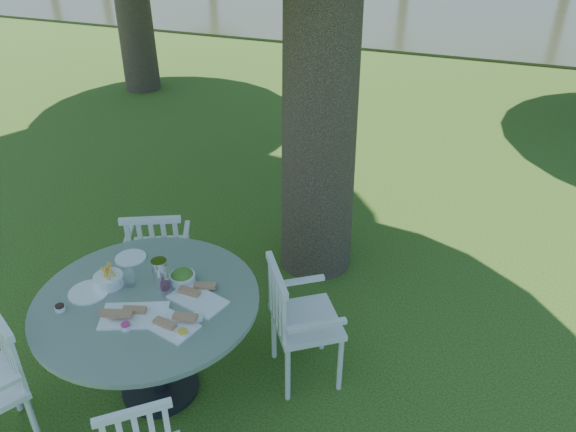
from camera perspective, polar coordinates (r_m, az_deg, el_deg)
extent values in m
plane|color=#1D3D0C|center=(5.01, -0.81, -9.51)|extent=(140.00, 140.00, 0.00)
cylinder|color=black|center=(4.44, -12.78, -16.56)|extent=(0.56, 0.56, 0.04)
cylinder|color=black|center=(4.16, -13.43, -12.73)|extent=(0.12, 0.12, 0.77)
cylinder|color=slate|center=(3.90, -14.15, -8.35)|extent=(1.50, 1.50, 0.04)
cylinder|color=silver|center=(4.20, 5.32, -14.76)|extent=(0.04, 0.04, 0.49)
cylinder|color=silver|center=(4.50, 3.50, -10.97)|extent=(0.04, 0.04, 0.49)
cylinder|color=silver|center=(4.12, -0.03, -15.77)|extent=(0.04, 0.04, 0.49)
cylinder|color=silver|center=(4.42, -1.44, -11.82)|extent=(0.04, 0.04, 0.49)
cube|color=silver|center=(4.12, 1.89, -10.61)|extent=(0.66, 0.67, 0.04)
cube|color=silver|center=(3.93, -1.13, -8.63)|extent=(0.32, 0.44, 0.50)
cylinder|color=silver|center=(5.25, -10.09, -4.65)|extent=(0.04, 0.04, 0.47)
cylinder|color=silver|center=(5.31, -14.64, -4.79)|extent=(0.04, 0.04, 0.47)
cylinder|color=silver|center=(4.94, -10.39, -7.19)|extent=(0.04, 0.04, 0.47)
cylinder|color=silver|center=(5.01, -15.24, -7.30)|extent=(0.04, 0.04, 0.47)
cube|color=silver|center=(4.97, -12.93, -3.56)|extent=(0.63, 0.61, 0.04)
cube|color=silver|center=(4.68, -13.53, -2.76)|extent=(0.46, 0.24, 0.49)
cylinder|color=silver|center=(4.48, -26.26, -15.10)|extent=(0.04, 0.04, 0.50)
cylinder|color=silver|center=(4.16, -24.34, -18.74)|extent=(0.04, 0.04, 0.50)
cube|color=silver|center=(3.99, -26.66, -11.75)|extent=(0.47, 0.28, 0.51)
cube|color=white|center=(3.75, -15.33, -9.73)|extent=(0.48, 0.39, 0.02)
cube|color=white|center=(3.64, -11.98, -10.69)|extent=(0.40, 0.29, 0.01)
cube|color=white|center=(3.79, -9.13, -8.39)|extent=(0.42, 0.31, 0.02)
cylinder|color=white|center=(4.04, -19.57, -7.30)|extent=(0.27, 0.27, 0.01)
cylinder|color=white|center=(4.29, -15.70, -4.11)|extent=(0.23, 0.23, 0.01)
cylinder|color=white|center=(4.05, -17.75, -6.23)|extent=(0.20, 0.20, 0.08)
cylinder|color=white|center=(3.96, -10.67, -6.23)|extent=(0.18, 0.18, 0.06)
cylinder|color=silver|center=(3.90, -12.84, -5.72)|extent=(0.11, 0.11, 0.21)
cylinder|color=white|center=(3.83, -12.45, -6.58)|extent=(0.08, 0.08, 0.20)
cylinder|color=white|center=(3.99, -15.81, -6.13)|extent=(0.07, 0.07, 0.12)
cylinder|color=white|center=(3.99, -17.09, -6.36)|extent=(0.07, 0.07, 0.12)
cylinder|color=white|center=(3.67, -16.14, -10.78)|extent=(0.07, 0.07, 0.03)
cylinder|color=white|center=(3.55, -10.63, -11.68)|extent=(0.07, 0.07, 0.03)
cylinder|color=white|center=(3.65, -9.16, -10.13)|extent=(0.07, 0.07, 0.03)
cylinder|color=white|center=(3.95, -22.13, -8.69)|extent=(0.07, 0.07, 0.03)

